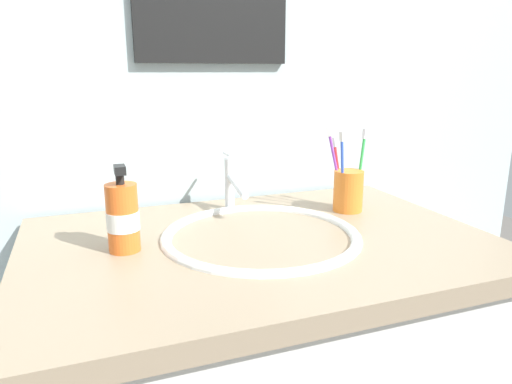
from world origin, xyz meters
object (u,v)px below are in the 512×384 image
(faucet, at_px, (232,184))
(toothbrush_cup, at_px, (348,191))
(toothbrush_blue, at_px, (342,167))
(toothbrush_green, at_px, (361,164))
(toothbrush_purple, at_px, (335,163))
(toothbrush_red, at_px, (338,168))
(soap_dispenser, at_px, (123,217))

(faucet, xyz_separation_m, toothbrush_cup, (0.27, -0.10, -0.02))
(toothbrush_cup, height_order, toothbrush_blue, toothbrush_blue)
(faucet, distance_m, toothbrush_green, 0.32)
(toothbrush_purple, bearing_deg, toothbrush_blue, -91.73)
(toothbrush_blue, bearing_deg, toothbrush_red, 70.31)
(toothbrush_purple, bearing_deg, toothbrush_cup, -36.59)
(toothbrush_green, distance_m, toothbrush_purple, 0.07)
(toothbrush_green, height_order, toothbrush_red, toothbrush_green)
(toothbrush_cup, relative_size, toothbrush_blue, 0.51)
(toothbrush_cup, relative_size, toothbrush_red, 0.58)
(faucet, height_order, toothbrush_red, toothbrush_red)
(toothbrush_blue, relative_size, toothbrush_red, 1.15)
(toothbrush_green, bearing_deg, faucet, 163.47)
(toothbrush_blue, xyz_separation_m, toothbrush_red, (0.02, 0.05, -0.01))
(toothbrush_red, bearing_deg, soap_dispenser, -167.57)
(toothbrush_cup, bearing_deg, toothbrush_red, 107.17)
(toothbrush_purple, bearing_deg, toothbrush_green, -13.06)
(toothbrush_green, relative_size, toothbrush_blue, 0.98)
(soap_dispenser, bearing_deg, toothbrush_blue, 7.36)
(faucet, height_order, toothbrush_cup, faucet)
(faucet, distance_m, toothbrush_purple, 0.26)
(faucet, bearing_deg, toothbrush_purple, -17.44)
(toothbrush_blue, relative_size, toothbrush_purple, 0.98)
(toothbrush_red, xyz_separation_m, soap_dispenser, (-0.54, -0.12, -0.04))
(soap_dispenser, bearing_deg, faucet, 33.04)
(toothbrush_cup, height_order, soap_dispenser, soap_dispenser)
(toothbrush_blue, bearing_deg, toothbrush_purple, 88.27)
(toothbrush_blue, distance_m, toothbrush_red, 0.06)
(faucet, bearing_deg, toothbrush_blue, -25.04)
(toothbrush_cup, xyz_separation_m, toothbrush_blue, (-0.03, -0.02, 0.07))
(toothbrush_blue, height_order, toothbrush_red, toothbrush_blue)
(toothbrush_green, bearing_deg, toothbrush_blue, -161.77)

